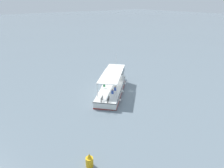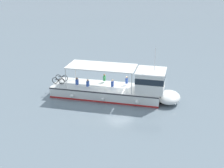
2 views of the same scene
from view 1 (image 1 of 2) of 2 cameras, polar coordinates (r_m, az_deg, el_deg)
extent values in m
plane|color=slate|center=(34.17, -0.15, -1.69)|extent=(400.00, 400.00, 0.00)
cube|color=white|center=(32.73, -0.18, -1.77)|extent=(10.09, 9.70, 1.10)
ellipsoid|color=white|center=(38.39, 1.43, 2.00)|extent=(3.62, 3.65, 1.01)
cube|color=red|center=(32.92, -0.18, -2.49)|extent=(10.11, 9.73, 0.16)
cube|color=#2D2D33|center=(32.54, -0.18, -1.02)|extent=(10.13, 9.74, 0.10)
cube|color=white|center=(36.20, 1.03, 3.23)|extent=(3.76, 3.76, 1.90)
cube|color=#19232D|center=(36.09, 1.04, 3.73)|extent=(3.83, 3.84, 0.56)
cube|color=white|center=(35.88, 1.04, 4.75)|extent=(3.98, 3.99, 0.12)
cube|color=white|center=(31.33, -0.33, 2.23)|extent=(6.91, 6.72, 0.10)
cylinder|color=silver|center=(34.93, -1.58, 2.58)|extent=(0.08, 0.08, 2.00)
cylinder|color=silver|center=(34.52, 2.85, 2.31)|extent=(0.08, 0.08, 2.00)
cylinder|color=silver|center=(29.06, -4.10, -1.76)|extent=(0.08, 0.08, 2.00)
cylinder|color=silver|center=(28.56, 1.21, -2.16)|extent=(0.08, 0.08, 2.00)
cylinder|color=silver|center=(35.82, 1.13, 6.66)|extent=(0.06, 0.06, 2.20)
sphere|color=white|center=(35.62, 3.60, 0.18)|extent=(0.36, 0.36, 0.36)
sphere|color=white|center=(32.61, 2.93, -2.01)|extent=(0.36, 0.36, 0.36)
sphere|color=white|center=(29.84, 2.19, -4.46)|extent=(0.36, 0.36, 0.36)
torus|color=black|center=(28.40, -2.68, -3.83)|extent=(0.52, 0.49, 0.66)
torus|color=black|center=(27.79, -2.99, -4.46)|extent=(0.52, 0.49, 0.66)
cylinder|color=#232328|center=(28.04, -2.84, -3.92)|extent=(0.55, 0.52, 0.06)
torus|color=black|center=(28.24, -0.89, -3.97)|extent=(0.52, 0.49, 0.66)
torus|color=black|center=(27.63, -1.16, -4.61)|extent=(0.52, 0.49, 0.66)
cylinder|color=#232328|center=(27.88, -1.03, -4.07)|extent=(0.55, 0.52, 0.06)
cube|color=#2D4CA5|center=(29.69, 0.12, -2.29)|extent=(0.38, 0.38, 0.52)
sphere|color=#9E7051|center=(29.54, 0.12, -1.64)|extent=(0.20, 0.20, 0.20)
cube|color=#2D4CA5|center=(30.72, 0.89, -1.41)|extent=(0.38, 0.38, 0.52)
sphere|color=tan|center=(30.57, 0.89, -0.78)|extent=(0.20, 0.20, 0.20)
cube|color=#338C4C|center=(32.11, -2.17, -0.32)|extent=(0.38, 0.38, 0.52)
sphere|color=#9E7051|center=(31.96, -2.18, 0.29)|extent=(0.20, 0.20, 0.20)
cube|color=#2D4CA5|center=(32.93, 0.68, 0.30)|extent=(0.38, 0.38, 0.52)
sphere|color=beige|center=(32.79, 0.68, 0.90)|extent=(0.20, 0.20, 0.20)
cube|color=#2D4CA5|center=(34.21, -1.02, 1.17)|extent=(0.38, 0.38, 0.52)
sphere|color=beige|center=(34.07, -1.02, 1.75)|extent=(0.20, 0.20, 0.20)
cylinder|color=gold|center=(19.93, -6.26, -20.65)|extent=(0.70, 0.70, 0.90)
cone|color=gold|center=(19.46, -6.35, -19.15)|extent=(0.42, 0.42, 0.50)
camera|label=2|loc=(42.82, 42.81, 14.47)|focal=49.09mm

